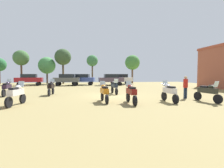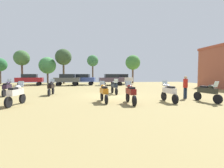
{
  "view_description": "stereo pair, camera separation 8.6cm",
  "coord_description": "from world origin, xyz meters",
  "px_view_note": "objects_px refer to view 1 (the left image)",
  "views": [
    {
      "loc": [
        -2.22,
        -14.6,
        1.9
      ],
      "look_at": [
        0.33,
        2.24,
        0.93
      ],
      "focal_mm": 26.13,
      "sensor_mm": 36.0,
      "label": 1
    },
    {
      "loc": [
        -2.14,
        -14.61,
        1.9
      ],
      "look_at": [
        0.33,
        2.24,
        0.93
      ],
      "focal_mm": 26.13,
      "sensor_mm": 36.0,
      "label": 2
    }
  ],
  "objects_px": {
    "motorcycle_8": "(131,93)",
    "tree_5": "(92,61)",
    "motorcycle_11": "(51,87)",
    "car_4": "(83,79)",
    "car_5": "(29,79)",
    "car_2": "(111,79)",
    "car_3": "(121,78)",
    "motorcycle_2": "(7,88)",
    "motorcycle_3": "(169,92)",
    "motorcycle_4": "(104,92)",
    "motorcycle_5": "(208,92)",
    "motorcycle_7": "(16,94)",
    "car_1": "(67,79)",
    "tree_2": "(63,57)",
    "tree_6": "(47,66)",
    "person_1": "(186,85)",
    "motorcycle_9": "(114,86)",
    "tree_1": "(132,63)",
    "tree_3": "(21,58)"
  },
  "relations": [
    {
      "from": "motorcycle_9",
      "to": "car_5",
      "type": "bearing_deg",
      "value": -54.84
    },
    {
      "from": "motorcycle_8",
      "to": "tree_2",
      "type": "bearing_deg",
      "value": 105.96
    },
    {
      "from": "motorcycle_2",
      "to": "tree_2",
      "type": "height_order",
      "value": "tree_2"
    },
    {
      "from": "motorcycle_2",
      "to": "tree_1",
      "type": "relative_size",
      "value": 0.34
    },
    {
      "from": "motorcycle_4",
      "to": "tree_6",
      "type": "distance_m",
      "value": 26.44
    },
    {
      "from": "car_1",
      "to": "tree_5",
      "type": "relative_size",
      "value": 0.75
    },
    {
      "from": "motorcycle_8",
      "to": "car_5",
      "type": "distance_m",
      "value": 23.57
    },
    {
      "from": "car_1",
      "to": "tree_6",
      "type": "bearing_deg",
      "value": 41.71
    },
    {
      "from": "car_5",
      "to": "tree_5",
      "type": "height_order",
      "value": "tree_5"
    },
    {
      "from": "tree_3",
      "to": "motorcycle_4",
      "type": "bearing_deg",
      "value": -58.82
    },
    {
      "from": "motorcycle_8",
      "to": "person_1",
      "type": "bearing_deg",
      "value": 16.89
    },
    {
      "from": "motorcycle_5",
      "to": "motorcycle_9",
      "type": "bearing_deg",
      "value": -55.7
    },
    {
      "from": "car_4",
      "to": "person_1",
      "type": "height_order",
      "value": "car_4"
    },
    {
      "from": "car_1",
      "to": "car_3",
      "type": "bearing_deg",
      "value": -75.24
    },
    {
      "from": "car_5",
      "to": "tree_5",
      "type": "xyz_separation_m",
      "value": [
        10.99,
        3.74,
        3.51
      ]
    },
    {
      "from": "car_3",
      "to": "motorcycle_3",
      "type": "bearing_deg",
      "value": 170.05
    },
    {
      "from": "motorcycle_7",
      "to": "tree_6",
      "type": "height_order",
      "value": "tree_6"
    },
    {
      "from": "motorcycle_7",
      "to": "motorcycle_8",
      "type": "bearing_deg",
      "value": 4.05
    },
    {
      "from": "motorcycle_3",
      "to": "car_1",
      "type": "bearing_deg",
      "value": 113.65
    },
    {
      "from": "motorcycle_11",
      "to": "car_2",
      "type": "distance_m",
      "value": 14.88
    },
    {
      "from": "motorcycle_8",
      "to": "tree_6",
      "type": "bearing_deg",
      "value": 112.3
    },
    {
      "from": "motorcycle_5",
      "to": "car_3",
      "type": "bearing_deg",
      "value": -95.0
    },
    {
      "from": "motorcycle_8",
      "to": "tree_5",
      "type": "bearing_deg",
      "value": 93.03
    },
    {
      "from": "tree_1",
      "to": "motorcycle_7",
      "type": "bearing_deg",
      "value": -120.26
    },
    {
      "from": "motorcycle_2",
      "to": "person_1",
      "type": "distance_m",
      "value": 15.17
    },
    {
      "from": "motorcycle_11",
      "to": "car_4",
      "type": "height_order",
      "value": "car_4"
    },
    {
      "from": "car_5",
      "to": "car_2",
      "type": "bearing_deg",
      "value": -102.48
    },
    {
      "from": "motorcycle_4",
      "to": "car_4",
      "type": "relative_size",
      "value": 0.46
    },
    {
      "from": "car_1",
      "to": "tree_2",
      "type": "xyz_separation_m",
      "value": [
        -1.53,
        6.43,
        4.36
      ]
    },
    {
      "from": "tree_5",
      "to": "motorcycle_9",
      "type": "bearing_deg",
      "value": -84.98
    },
    {
      "from": "tree_5",
      "to": "car_3",
      "type": "bearing_deg",
      "value": -31.58
    },
    {
      "from": "car_3",
      "to": "car_4",
      "type": "xyz_separation_m",
      "value": [
        -7.15,
        -0.2,
        0.0
      ]
    },
    {
      "from": "motorcycle_2",
      "to": "motorcycle_8",
      "type": "height_order",
      "value": "motorcycle_2"
    },
    {
      "from": "motorcycle_11",
      "to": "tree_5",
      "type": "relative_size",
      "value": 0.38
    },
    {
      "from": "motorcycle_2",
      "to": "car_3",
      "type": "relative_size",
      "value": 0.47
    },
    {
      "from": "motorcycle_9",
      "to": "tree_5",
      "type": "distance_m",
      "value": 18.54
    },
    {
      "from": "motorcycle_7",
      "to": "car_1",
      "type": "height_order",
      "value": "car_1"
    },
    {
      "from": "motorcycle_8",
      "to": "car_4",
      "type": "xyz_separation_m",
      "value": [
        -3.66,
        20.1,
        0.45
      ]
    },
    {
      "from": "motorcycle_2",
      "to": "tree_3",
      "type": "bearing_deg",
      "value": 102.08
    },
    {
      "from": "motorcycle_2",
      "to": "motorcycle_11",
      "type": "height_order",
      "value": "motorcycle_2"
    },
    {
      "from": "motorcycle_5",
      "to": "tree_5",
      "type": "xyz_separation_m",
      "value": [
        -7.17,
        23.7,
        3.96
      ]
    },
    {
      "from": "motorcycle_5",
      "to": "tree_2",
      "type": "xyz_separation_m",
      "value": [
        -13.21,
        25.35,
        4.81
      ]
    },
    {
      "from": "motorcycle_5",
      "to": "motorcycle_7",
      "type": "relative_size",
      "value": 1.04
    },
    {
      "from": "car_3",
      "to": "tree_6",
      "type": "bearing_deg",
      "value": 62.83
    },
    {
      "from": "motorcycle_3",
      "to": "motorcycle_4",
      "type": "height_order",
      "value": "motorcycle_3"
    },
    {
      "from": "motorcycle_11",
      "to": "person_1",
      "type": "xyz_separation_m",
      "value": [
        10.98,
        -3.85,
        0.32
      ]
    },
    {
      "from": "car_3",
      "to": "car_4",
      "type": "distance_m",
      "value": 7.15
    },
    {
      "from": "motorcycle_7",
      "to": "tree_1",
      "type": "bearing_deg",
      "value": 67.34
    },
    {
      "from": "motorcycle_5",
      "to": "car_2",
      "type": "xyz_separation_m",
      "value": [
        -4.04,
        18.46,
        0.45
      ]
    },
    {
      "from": "motorcycle_3",
      "to": "car_5",
      "type": "bearing_deg",
      "value": 126.04
    }
  ]
}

